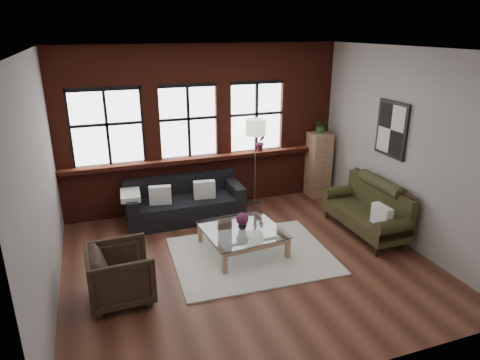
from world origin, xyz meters
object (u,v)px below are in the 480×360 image
object	(u,v)px
vase	(242,225)
vintage_settee	(365,208)
drawer_chest	(318,165)
armchair	(121,274)
floor_lamp	(255,160)
dark_sofa	(185,199)
coffee_table	(242,240)

from	to	relation	value
vase	vintage_settee	bearing A→B (deg)	-3.20
drawer_chest	vase	bearing A→B (deg)	-143.19
armchair	floor_lamp	bearing A→B (deg)	-51.28
dark_sofa	vintage_settee	bearing A→B (deg)	-30.29
armchair	vase	distance (m)	2.09
dark_sofa	floor_lamp	bearing A→B (deg)	9.11
dark_sofa	floor_lamp	world-z (taller)	floor_lamp
dark_sofa	drawer_chest	size ratio (longest dim) A/B	1.57
vintage_settee	floor_lamp	bearing A→B (deg)	124.79
vintage_settee	drawer_chest	bearing A→B (deg)	86.21
coffee_table	drawer_chest	distance (m)	3.01
dark_sofa	armchair	xyz separation A→B (m)	(-1.37, -2.24, -0.01)
vintage_settee	vase	distance (m)	2.25
vintage_settee	drawer_chest	world-z (taller)	drawer_chest
armchair	coffee_table	world-z (taller)	armchair
vintage_settee	coffee_table	xyz separation A→B (m)	(-2.25, 0.13, -0.29)
vintage_settee	drawer_chest	size ratio (longest dim) A/B	1.29
dark_sofa	vintage_settee	distance (m)	3.30
coffee_table	vase	bearing A→B (deg)	180.00
dark_sofa	floor_lamp	xyz separation A→B (m)	(1.52, 0.24, 0.57)
dark_sofa	drawer_chest	xyz separation A→B (m)	(2.98, 0.24, 0.30)
dark_sofa	floor_lamp	distance (m)	1.64
dark_sofa	vase	bearing A→B (deg)	-68.54
armchair	coffee_table	bearing A→B (deg)	-72.44
armchair	dark_sofa	bearing A→B (deg)	-33.36
dark_sofa	coffee_table	bearing A→B (deg)	-68.54
coffee_table	vase	world-z (taller)	vase
floor_lamp	dark_sofa	bearing A→B (deg)	-170.89
dark_sofa	coffee_table	xyz separation A→B (m)	(0.61, -1.54, -0.20)
coffee_table	drawer_chest	size ratio (longest dim) A/B	0.86
armchair	vase	xyz separation A→B (m)	(1.97, 0.70, 0.08)
coffee_table	armchair	bearing A→B (deg)	-160.50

